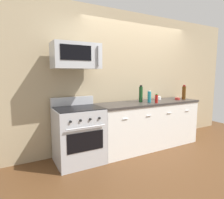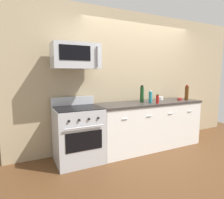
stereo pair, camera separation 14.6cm
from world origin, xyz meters
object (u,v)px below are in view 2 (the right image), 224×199
Objects in this scene: bottle_wine_amber at (187,93)px; bottle_dish_soap at (150,97)px; range_oven at (78,134)px; bottle_wine_green at (142,94)px; bottle_hot_sauce_red at (157,99)px; microwave at (76,56)px; bowl_white_ceramic at (160,98)px; bowl_red_small at (180,99)px.

bottle_wine_amber is 0.93m from bottle_dish_soap.
range_oven is 3.23× the size of bottle_wine_green.
microwave is at bearing 169.91° from bottle_hot_sauce_red.
bottle_hot_sauce_red is (-0.87, -0.11, -0.07)m from bottle_wine_amber.
range_oven is at bearing 171.61° from bottle_hot_sauce_red.
bottle_wine_amber is at bearing -7.90° from bottle_wine_green.
bottle_dish_soap is at bearing -4.92° from microwave.
bottle_hot_sauce_red is at bearing -172.87° from bottle_wine_amber.
bottle_wine_green reaches higher than bowl_white_ceramic.
microwave reaches higher than range_oven.
bowl_white_ceramic is (1.87, 0.14, -0.80)m from microwave.
microwave is at bearing -175.59° from bowl_white_ceramic.
range_oven is 6.18× the size of bottle_hot_sauce_red.
microwave reaches higher than bowl_white_ceramic.
range_oven is 3.41× the size of bottle_wine_amber.
range_oven is at bearing 176.88° from bottle_dish_soap.
bottle_wine_green is (-1.04, 0.14, 0.01)m from bottle_wine_amber.
microwave is 2.25× the size of bottle_wine_green.
microwave reaches higher than bottle_hot_sauce_red.
range_oven is 1.94m from bowl_white_ceramic.
bottle_wine_amber is 1.81× the size of bottle_hot_sauce_red.
bottle_hot_sauce_red is at bearing -168.74° from bowl_red_small.
bottle_dish_soap is (0.12, -0.11, -0.05)m from bottle_wine_green.
range_oven is at bearing -90.29° from microwave.
bowl_red_small is at bearing -39.92° from bowl_white_ceramic.
bowl_red_small is at bearing -3.12° from microwave.
bottle_wine_amber is at bearing -12.65° from bowl_red_small.
bowl_white_ceramic is (-0.32, 0.26, 0.01)m from bowl_red_small.
microwave is (0.00, 0.04, 1.28)m from range_oven.
bottle_dish_soap is at bearing 112.15° from bottle_hot_sauce_red.
range_oven reaches higher than bowl_white_ceramic.
bottle_wine_amber is at bearing -32.54° from bowl_white_ceramic.
bowl_red_small is 0.41m from bowl_white_ceramic.
microwave is 2.44m from bottle_wine_amber.
bottle_dish_soap is at bearing -149.80° from bowl_white_ceramic.
bowl_white_ceramic is (-0.47, 0.30, -0.12)m from bottle_wine_amber.
bottle_dish_soap is 0.78m from bowl_red_small.
microwave is 2.34m from bowl_red_small.
bottle_wine_amber is 2.19× the size of bowl_white_ceramic.
range_oven is 10.40× the size of bowl_red_small.
bottle_wine_amber is 1.34× the size of bottle_dish_soap.
microwave is 2.04m from bowl_white_ceramic.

